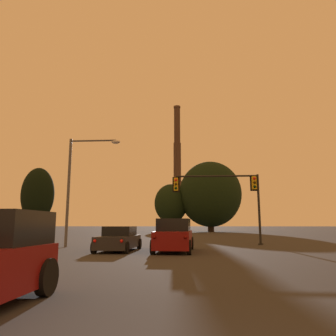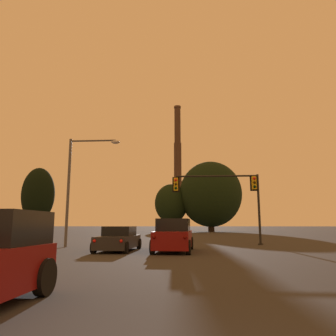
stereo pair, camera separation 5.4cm
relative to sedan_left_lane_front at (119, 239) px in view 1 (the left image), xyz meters
The scene contains 8 objects.
sedan_left_lane_front is the anchor object (origin of this frame).
suv_center_lane_front 3.32m from the sedan_left_lane_front, ahead, with size 2.29×4.97×1.86m.
traffic_light_overhead_right 10.39m from the sedan_left_lane_front, 41.81° to the left, with size 6.99×0.50×5.46m.
street_lamp 6.31m from the sedan_left_lane_front, 141.27° to the left, with size 3.73×0.36×7.67m.
smokestack 103.20m from the sedan_left_lane_front, 90.06° to the left, with size 5.23×5.23×46.93m.
treeline_far_right 53.76m from the sedan_left_lane_front, 80.45° to the left, with size 13.58×12.22×15.32m.
treeline_center_right 64.17m from the sedan_left_lane_front, 119.64° to the left, with size 7.63×6.87×14.91m.
treeline_right_mid 52.78m from the sedan_left_lane_front, 89.78° to the left, with size 7.28×6.56×10.38m.
Camera 1 is at (0.92, -2.73, 1.53)m, focal length 35.00 mm.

